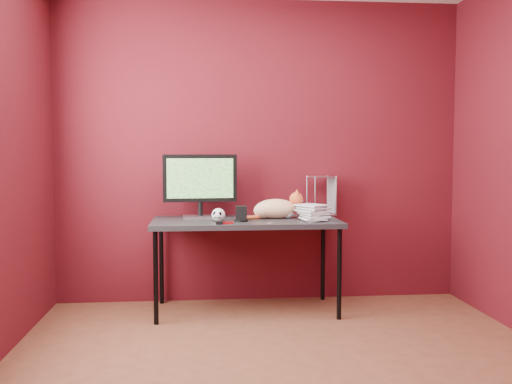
{
  "coord_description": "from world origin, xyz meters",
  "views": [
    {
      "loc": [
        -0.5,
        -3.19,
        1.29
      ],
      "look_at": [
        -0.09,
        1.15,
        0.99
      ],
      "focal_mm": 40.0,
      "sensor_mm": 36.0,
      "label": 1
    }
  ],
  "objects": [
    {
      "name": "book_stack",
      "position": [
        0.3,
        1.25,
        1.46
      ],
      "size": [
        0.28,
        0.3,
        1.43
      ],
      "rotation": [
        0.0,
        0.0,
        0.29
      ],
      "color": "beige",
      "rests_on": "desk"
    },
    {
      "name": "skull_mug",
      "position": [
        -0.37,
        1.27,
        0.8
      ],
      "size": [
        0.11,
        0.11,
        0.1
      ],
      "rotation": [
        0.0,
        0.0,
        -0.24
      ],
      "color": "white",
      "rests_on": "desk"
    },
    {
      "name": "speaker",
      "position": [
        -0.2,
        1.24,
        0.81
      ],
      "size": [
        0.11,
        0.11,
        0.12
      ],
      "rotation": [
        0.0,
        0.0,
        -0.05
      ],
      "color": "black",
      "rests_on": "desk"
    },
    {
      "name": "wire_rack",
      "position": [
        0.52,
        1.61,
        0.92
      ],
      "size": [
        0.23,
        0.21,
        0.34
      ],
      "rotation": [
        0.0,
        0.0,
        0.25
      ],
      "color": "#B1B0B5",
      "rests_on": "desk"
    },
    {
      "name": "monitor",
      "position": [
        -0.52,
        1.5,
        1.04
      ],
      "size": [
        0.61,
        0.21,
        0.52
      ],
      "rotation": [
        0.0,
        0.0,
        0.07
      ],
      "color": "#B1B0B5",
      "rests_on": "desk"
    },
    {
      "name": "room",
      "position": [
        0.0,
        0.0,
        1.45
      ],
      "size": [
        3.52,
        3.52,
        2.61
      ],
      "color": "brown",
      "rests_on": "ground"
    },
    {
      "name": "cat",
      "position": [
        0.1,
        1.43,
        0.83
      ],
      "size": [
        0.51,
        0.19,
        0.24
      ],
      "rotation": [
        0.0,
        0.0,
        -0.04
      ],
      "color": "orange",
      "rests_on": "desk"
    },
    {
      "name": "pocket_knife",
      "position": [
        -0.31,
        1.1,
        0.76
      ],
      "size": [
        0.09,
        0.05,
        0.02
      ],
      "primitive_type": "cube",
      "rotation": [
        0.0,
        0.0,
        0.38
      ],
      "color": "#AA0D15",
      "rests_on": "desk"
    },
    {
      "name": "black_gadget",
      "position": [
        -0.37,
        1.08,
        0.76
      ],
      "size": [
        0.06,
        0.04,
        0.02
      ],
      "primitive_type": "cube",
      "rotation": [
        0.0,
        0.0,
        -0.15
      ],
      "color": "black",
      "rests_on": "desk"
    },
    {
      "name": "washer",
      "position": [
        0.02,
        1.11,
        0.75
      ],
      "size": [
        0.05,
        0.05,
        0.0
      ],
      "primitive_type": "cylinder",
      "color": "#B1B0B5",
      "rests_on": "desk"
    },
    {
      "name": "desk",
      "position": [
        -0.15,
        1.37,
        0.7
      ],
      "size": [
        1.5,
        0.7,
        0.75
      ],
      "color": "black",
      "rests_on": "ground"
    }
  ]
}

